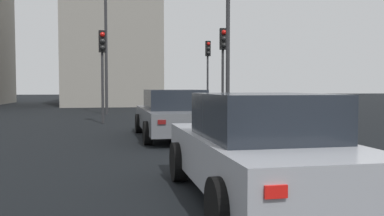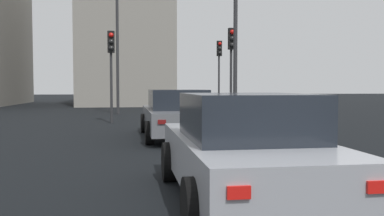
# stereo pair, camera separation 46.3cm
# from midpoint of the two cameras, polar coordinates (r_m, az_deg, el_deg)

# --- Properties ---
(car_grey_lead) EXTENTS (4.81, 2.12, 1.46)m
(car_grey_lead) POSITION_cam_midpoint_polar(r_m,az_deg,el_deg) (12.57, -3.68, -0.87)
(car_grey_lead) COLOR slate
(car_grey_lead) RESTS_ON ground_plane
(car_silver_second) EXTENTS (4.30, 1.97, 1.46)m
(car_silver_second) POSITION_cam_midpoint_polar(r_m,az_deg,el_deg) (5.64, 6.78, -5.64)
(car_silver_second) COLOR #A8AAB2
(car_silver_second) RESTS_ON ground_plane
(traffic_light_near_left) EXTENTS (0.32, 0.29, 4.28)m
(traffic_light_near_left) POSITION_cam_midpoint_polar(r_m,az_deg,el_deg) (24.92, 1.68, 6.45)
(traffic_light_near_left) COLOR #2D2D30
(traffic_light_near_left) RESTS_ON ground_plane
(traffic_light_near_right) EXTENTS (0.32, 0.28, 4.03)m
(traffic_light_near_right) POSITION_cam_midpoint_polar(r_m,az_deg,el_deg) (17.84, 3.57, 7.30)
(traffic_light_near_right) COLOR #2D2D30
(traffic_light_near_right) RESTS_ON ground_plane
(traffic_light_far_left) EXTENTS (0.33, 0.30, 3.88)m
(traffic_light_far_left) POSITION_cam_midpoint_polar(r_m,az_deg,el_deg) (17.76, -12.98, 6.90)
(traffic_light_far_left) COLOR #2D2D30
(traffic_light_far_left) RESTS_ON ground_plane
(street_lamp_kerbside) EXTENTS (0.56, 0.36, 8.06)m
(street_lamp_kerbside) POSITION_cam_midpoint_polar(r_m,az_deg,el_deg) (16.83, 4.18, 13.73)
(street_lamp_kerbside) COLOR #2D2D30
(street_lamp_kerbside) RESTS_ON ground_plane
(street_lamp_far) EXTENTS (0.56, 0.36, 7.97)m
(street_lamp_far) POSITION_cam_midpoint_polar(r_m,az_deg,el_deg) (23.66, -12.34, 10.41)
(street_lamp_far) COLOR #2D2D30
(street_lamp_far) RESTS_ON ground_plane
(building_facade_left) EXTENTS (11.61, 7.66, 13.66)m
(building_facade_left) POSITION_cam_midpoint_polar(r_m,az_deg,el_deg) (37.48, -11.27, 11.00)
(building_facade_left) COLOR gray
(building_facade_left) RESTS_ON ground_plane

